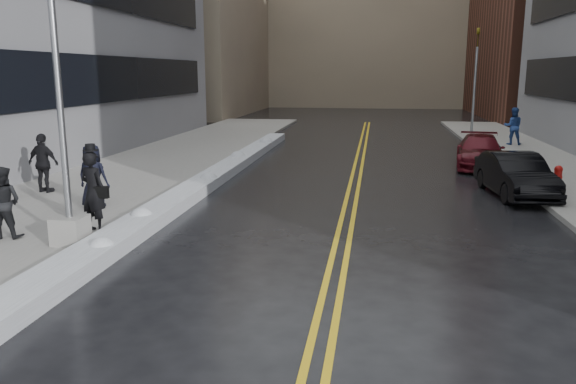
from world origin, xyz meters
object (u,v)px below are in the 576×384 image
at_px(traffic_signal, 475,79).
at_px(pedestrian_east, 513,126).
at_px(lamppost, 62,134).
at_px(pedestrian_d, 44,163).
at_px(car_black, 515,175).
at_px(fire_hydrant, 558,176).
at_px(pedestrian_fedora, 93,192).
at_px(car_maroon, 480,151).
at_px(pedestrian_b, 3,202).
at_px(pedestrian_c, 93,176).

height_order(traffic_signal, pedestrian_east, traffic_signal).
bearing_deg(lamppost, pedestrian_d, 126.66).
bearing_deg(car_black, lamppost, -153.14).
bearing_deg(fire_hydrant, traffic_signal, 92.05).
distance_m(traffic_signal, car_black, 15.11).
bearing_deg(pedestrian_fedora, car_maroon, -114.27).
height_order(traffic_signal, car_maroon, traffic_signal).
bearing_deg(lamppost, pedestrian_fedora, 86.79).
distance_m(pedestrian_d, car_maroon, 16.32).
xyz_separation_m(lamppost, pedestrian_b, (-1.68, 0.20, -1.57)).
bearing_deg(pedestrian_b, lamppost, 168.42).
relative_size(lamppost, traffic_signal, 1.27).
bearing_deg(car_black, pedestrian_b, -157.57).
relative_size(pedestrian_b, car_maroon, 0.37).
relative_size(lamppost, car_maroon, 1.72).
distance_m(pedestrian_fedora, pedestrian_d, 5.30).
relative_size(pedestrian_b, pedestrian_c, 0.93).
xyz_separation_m(car_black, car_maroon, (-0.11, 5.54, -0.03)).
xyz_separation_m(lamppost, car_black, (10.80, 7.18, -1.86)).
distance_m(pedestrian_c, pedestrian_east, 21.69).
bearing_deg(pedestrian_d, pedestrian_east, -130.07).
bearing_deg(pedestrian_b, car_black, -155.48).
height_order(pedestrian_fedora, pedestrian_b, pedestrian_fedora).
distance_m(lamppost, car_black, 13.10).
xyz_separation_m(traffic_signal, car_maroon, (-1.11, -9.28, -2.76)).
relative_size(lamppost, car_black, 1.86).
relative_size(pedestrian_fedora, car_maroon, 0.43).
bearing_deg(car_black, fire_hydrant, 22.06).
xyz_separation_m(fire_hydrant, pedestrian_fedora, (-12.24, -7.00, 0.55)).
xyz_separation_m(traffic_signal, pedestrian_c, (-12.91, -18.82, -2.38)).
distance_m(fire_hydrant, pedestrian_d, 16.22).
xyz_separation_m(pedestrian_fedora, pedestrian_east, (13.34, 18.31, -0.00)).
xyz_separation_m(pedestrian_b, car_maroon, (12.37, 12.51, -0.32)).
bearing_deg(car_maroon, fire_hydrant, -63.72).
height_order(pedestrian_b, pedestrian_east, pedestrian_east).
xyz_separation_m(lamppost, pedestrian_c, (-1.11, 3.18, -1.51)).
bearing_deg(traffic_signal, car_maroon, -96.85).
bearing_deg(fire_hydrant, pedestrian_c, -160.25).
bearing_deg(fire_hydrant, car_black, -151.20).
distance_m(fire_hydrant, car_black, 1.72).
height_order(pedestrian_fedora, pedestrian_east, pedestrian_fedora).
distance_m(pedestrian_east, car_black, 12.42).
bearing_deg(pedestrian_c, car_maroon, -138.07).
bearing_deg(fire_hydrant, pedestrian_fedora, -150.25).
height_order(pedestrian_c, car_maroon, pedestrian_c).
relative_size(pedestrian_d, pedestrian_east, 0.96).
height_order(fire_hydrant, traffic_signal, traffic_signal).
bearing_deg(pedestrian_east, pedestrian_c, 52.86).
height_order(lamppost, traffic_signal, lamppost).
distance_m(lamppost, pedestrian_east, 23.55).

